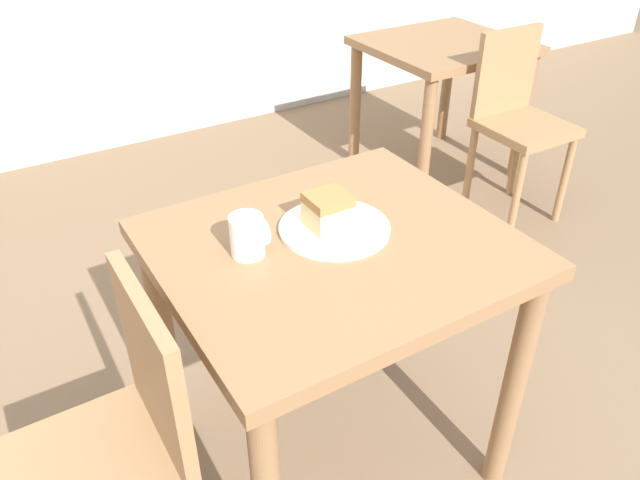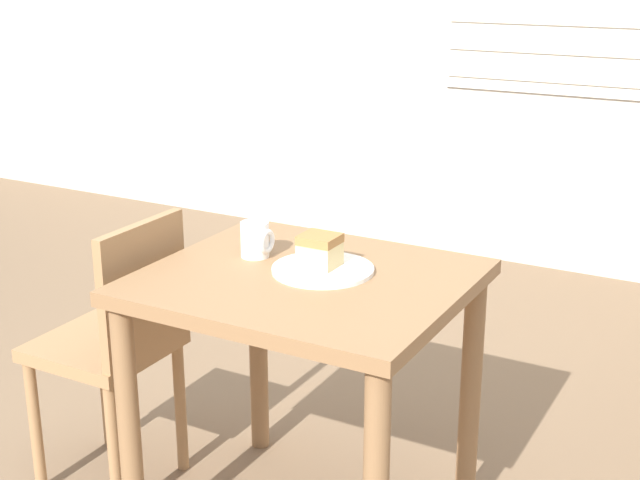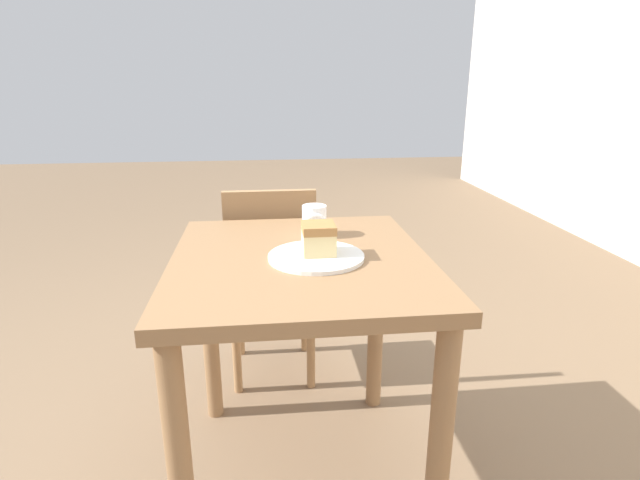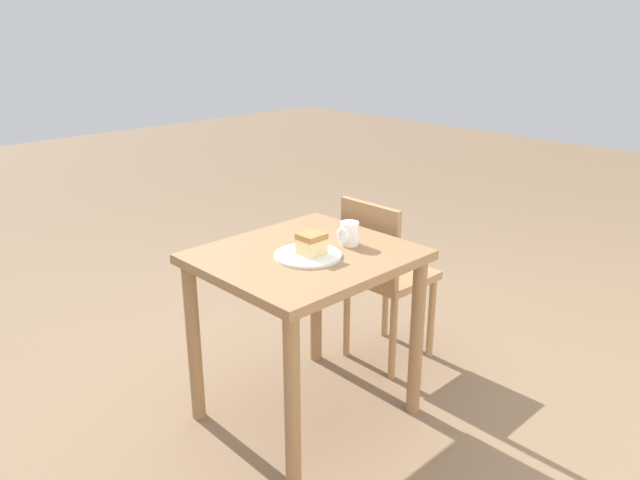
# 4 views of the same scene
# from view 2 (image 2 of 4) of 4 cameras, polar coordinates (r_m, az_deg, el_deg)

# --- Properties ---
(dining_table_near) EXTENTS (0.82, 0.73, 0.78)m
(dining_table_near) POSITION_cam_2_polar(r_m,az_deg,el_deg) (2.39, -0.89, -5.36)
(dining_table_near) COLOR olive
(dining_table_near) RESTS_ON ground_plane
(chair_near_window) EXTENTS (0.37, 0.37, 0.87)m
(chair_near_window) POSITION_cam_2_polar(r_m,az_deg,el_deg) (2.72, -12.81, -6.32)
(chair_near_window) COLOR #9E754C
(chair_near_window) RESTS_ON ground_plane
(plate) EXTENTS (0.27, 0.27, 0.01)m
(plate) POSITION_cam_2_polar(r_m,az_deg,el_deg) (2.36, 0.18, -1.90)
(plate) COLOR white
(plate) RESTS_ON dining_table_near
(cake_slice) EXTENTS (0.10, 0.09, 0.09)m
(cake_slice) POSITION_cam_2_polar(r_m,az_deg,el_deg) (2.35, -0.02, -0.66)
(cake_slice) COLOR #E5CC89
(cake_slice) RESTS_ON plate
(coffee_mug) EXTENTS (0.09, 0.08, 0.10)m
(coffee_mug) POSITION_cam_2_polar(r_m,az_deg,el_deg) (2.47, -4.12, 0.02)
(coffee_mug) COLOR white
(coffee_mug) RESTS_ON dining_table_near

